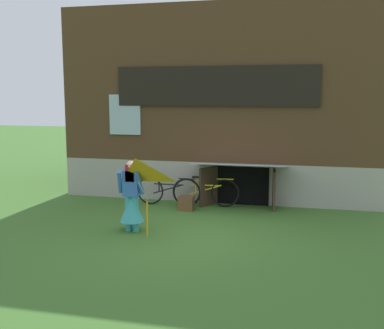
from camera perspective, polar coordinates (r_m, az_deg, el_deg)
The scene contains 7 objects.
ground_plane at distance 9.99m, azimuth -0.58°, elevation -8.47°, with size 60.00×60.00×0.00m, color #3D6B28.
log_house at distance 14.89m, azimuth 4.62°, elevation 7.45°, with size 8.73×6.01×5.30m.
person at distance 10.15m, azimuth -7.33°, elevation -4.51°, with size 0.60×0.52×1.53m.
kite at distance 9.44m, azimuth -6.83°, elevation -1.71°, with size 0.98×0.97×1.56m.
bicycle_yellow at distance 12.32m, azimuth 1.65°, elevation -3.34°, with size 1.75×0.22×0.80m.
bicycle_black at distance 12.44m, azimuth -2.91°, elevation -3.23°, with size 1.77×0.09×0.80m.
wooden_crate at distance 11.96m, azimuth -0.69°, elevation -4.73°, with size 0.37×0.32×0.35m, color brown.
Camera 1 is at (2.36, -9.26, 2.91)m, focal length 44.01 mm.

